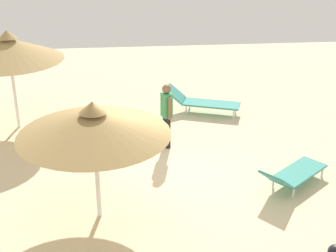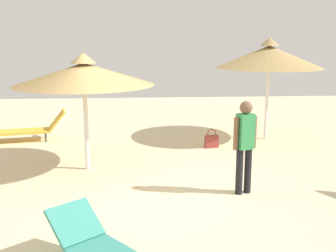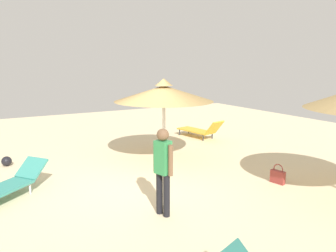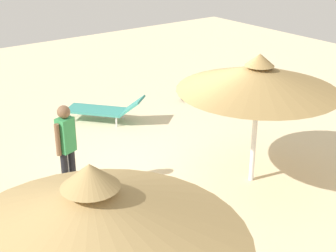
{
  "view_description": "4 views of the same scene",
  "coord_description": "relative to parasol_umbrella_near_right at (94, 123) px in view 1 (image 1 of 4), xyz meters",
  "views": [
    {
      "loc": [
        9.74,
        -0.69,
        5.86
      ],
      "look_at": [
        -0.43,
        0.29,
        1.26
      ],
      "focal_mm": 52.92,
      "sensor_mm": 36.0,
      "label": 1
    },
    {
      "loc": [
        -0.03,
        7.66,
        2.86
      ],
      "look_at": [
        -0.62,
        -0.79,
        1.04
      ],
      "focal_mm": 45.06,
      "sensor_mm": 36.0,
      "label": 2
    },
    {
      "loc": [
        -6.72,
        2.96,
        2.86
      ],
      "look_at": [
        -0.07,
        -0.75,
        1.34
      ],
      "focal_mm": 32.02,
      "sensor_mm": 36.0,
      "label": 3
    },
    {
      "loc": [
        -5.28,
        -7.09,
        4.73
      ],
      "look_at": [
        -0.37,
        -0.54,
        1.27
      ],
      "focal_mm": 52.97,
      "sensor_mm": 36.0,
      "label": 4
    }
  ],
  "objects": [
    {
      "name": "parasol_umbrella_far_left",
      "position": [
        -4.69,
        -2.45,
        0.22
      ],
      "size": [
        2.91,
        2.91,
        2.81
      ],
      "color": "white",
      "rests_on": "ground"
    },
    {
      "name": "person_standing_near_left",
      "position": [
        -3.04,
        1.67,
        -1.08
      ],
      "size": [
        0.45,
        0.3,
        1.73
      ],
      "color": "black",
      "rests_on": "ground"
    },
    {
      "name": "ground",
      "position": [
        -1.11,
        1.27,
        -2.13
      ],
      "size": [
        24.0,
        24.0,
        0.1
      ],
      "primitive_type": "cube",
      "color": "beige"
    },
    {
      "name": "lounge_chair_back",
      "position": [
        -0.73,
        4.3,
        -1.75
      ],
      "size": [
        1.72,
        1.9,
        0.68
      ],
      "color": "teal",
      "rests_on": "ground"
    },
    {
      "name": "parasol_umbrella_near_right",
      "position": [
        0.0,
        0.0,
        0.0
      ],
      "size": [
        2.96,
        2.96,
        2.52
      ],
      "color": "white",
      "rests_on": "ground"
    },
    {
      "name": "lounge_chair_edge",
      "position": [
        -5.25,
        2.94,
        -1.7
      ],
      "size": [
        1.34,
        2.34,
        0.77
      ],
      "color": "teal",
      "rests_on": "ground"
    },
    {
      "name": "beach_ball",
      "position": [
        1.78,
        4.27,
        -1.94
      ],
      "size": [
        0.28,
        0.28,
        0.28
      ],
      "primitive_type": "sphere",
      "color": "black",
      "rests_on": "ground"
    },
    {
      "name": "handbag",
      "position": [
        -3.01,
        -1.59,
        -1.9
      ],
      "size": [
        0.37,
        0.2,
        0.5
      ],
      "color": "maroon",
      "rests_on": "ground"
    }
  ]
}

